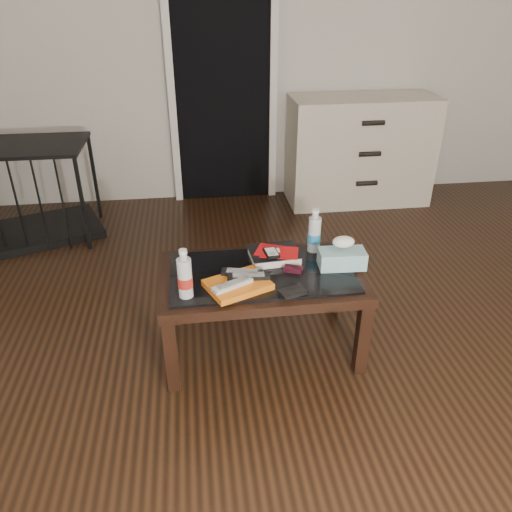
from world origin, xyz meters
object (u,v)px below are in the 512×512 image
Objects in this scene: pet_crate at (33,207)px; coffee_table at (262,283)px; textbook at (274,255)px; tissue_box at (342,259)px; water_bottle_right at (315,230)px; dresser at (359,151)px; water_bottle_left at (185,273)px.

coffee_table is at bearing -66.64° from pet_crate.
coffee_table is 4.00× the size of textbook.
coffee_table is 0.17m from textbook.
water_bottle_right is at bearing 121.10° from tissue_box.
dresser is (1.12, 1.92, 0.05)m from coffee_table.
water_bottle_right is (0.22, 0.06, 0.10)m from textbook.
water_bottle_right is at bearing -57.89° from pet_crate.
tissue_box is (0.32, -0.12, 0.02)m from textbook.
pet_crate is 2.30m from water_bottle_right.
water_bottle_right is 1.03× the size of tissue_box.
pet_crate is (-2.64, -0.37, -0.22)m from dresser.
dresser is at bearing 72.77° from tissue_box.
textbook is at bearing 55.44° from coffee_table.
water_bottle_right reaches higher than coffee_table.
dresser is at bearing 64.85° from water_bottle_right.
dresser is at bearing -13.03° from pet_crate.
textbook is 0.55m from water_bottle_left.
water_bottle_right is at bearing 11.33° from textbook.
tissue_box is at bearing -25.61° from textbook.
pet_crate reaches higher than textbook.
coffee_table is at bearing -129.20° from textbook.
coffee_table is 0.83× the size of dresser.
dresser reaches higher than water_bottle_right.
water_bottle_right reaches higher than tissue_box.
textbook is at bearing 162.22° from tissue_box.
dresser is 5.04× the size of water_bottle_right.
water_bottle_right is (1.82, -1.36, 0.35)m from pet_crate.
dresser is 1.14× the size of pet_crate.
pet_crate is 2.16m from textbook.
dresser is at bearing 55.39° from textbook.
pet_crate is 2.09m from water_bottle_left.
coffee_table is 2.17m from pet_crate.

